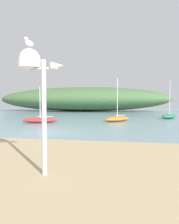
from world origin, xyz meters
The scene contains 7 objects.
ground_plane centered at (0.00, 0.00, 0.00)m, with size 120.00×120.00×0.00m, color #7A99A8.
distant_hill centered at (-5.01, 33.54, 2.80)m, with size 40.54×14.07×5.60m, color #476B3D.
mast_structure centered at (2.95, -8.08, 2.80)m, with size 1.16×0.56×3.12m.
seagull_on_radar centered at (2.85, -8.10, 3.46)m, with size 0.18×0.36×0.25m.
sailboat_far_left centered at (-3.09, 5.85, 0.27)m, with size 3.56×2.37×3.53m.
sailboat_outer_mooring centered at (4.35, 8.82, 0.28)m, with size 3.24×3.63×4.57m.
sailboat_west_reach centered at (10.66, 13.83, 0.31)m, with size 3.02×3.90×4.79m.
Camera 1 is at (5.19, -12.73, 1.99)m, focal length 32.17 mm.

